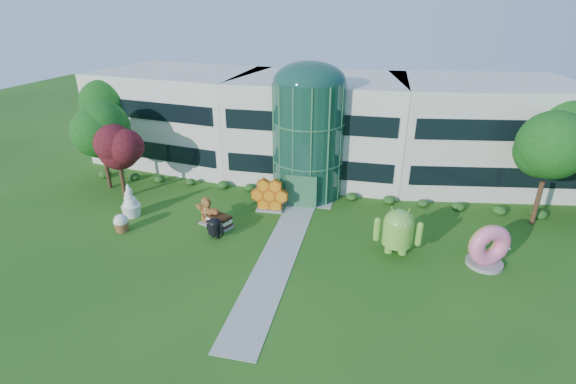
% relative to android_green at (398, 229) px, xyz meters
% --- Properties ---
extents(ground, '(140.00, 140.00, 0.00)m').
position_rel_android_green_xyz_m(ground, '(-7.68, -3.39, -1.88)').
color(ground, '#215114').
rests_on(ground, ground).
extents(building, '(46.00, 15.00, 9.30)m').
position_rel_android_green_xyz_m(building, '(-7.68, 14.61, 2.77)').
color(building, beige).
rests_on(building, ground).
extents(atrium, '(6.00, 6.00, 9.80)m').
position_rel_android_green_xyz_m(atrium, '(-7.68, 8.61, 3.02)').
color(atrium, '#194738').
rests_on(atrium, ground).
extents(walkway, '(2.40, 20.00, 0.04)m').
position_rel_android_green_xyz_m(walkway, '(-7.68, -1.39, -1.86)').
color(walkway, '#9E9E93').
rests_on(walkway, ground).
extents(tree_red, '(4.00, 4.00, 6.00)m').
position_rel_android_green_xyz_m(tree_red, '(-23.18, 4.11, 1.12)').
color(tree_red, '#3F0C14').
rests_on(tree_red, ground).
extents(trees_backdrop, '(52.00, 8.00, 8.40)m').
position_rel_android_green_xyz_m(trees_backdrop, '(-7.68, 9.61, 2.32)').
color(trees_backdrop, '#134C13').
rests_on(trees_backdrop, ground).
extents(android_green, '(3.34, 2.25, 3.75)m').
position_rel_android_green_xyz_m(android_green, '(0.00, 0.00, 0.00)').
color(android_green, '#6BB339').
rests_on(android_green, ground).
extents(android_black, '(1.88, 1.58, 1.82)m').
position_rel_android_green_xyz_m(android_black, '(-12.76, -0.75, -0.97)').
color(android_black, black).
rests_on(android_black, ground).
extents(donut, '(3.17, 2.46, 2.97)m').
position_rel_android_green_xyz_m(donut, '(5.60, -0.23, -0.39)').
color(donut, '#FF6196').
rests_on(donut, ground).
extents(gingerbread, '(2.66, 1.79, 2.29)m').
position_rel_android_green_xyz_m(gingerbread, '(-14.10, 1.04, -0.73)').
color(gingerbread, brown).
rests_on(gingerbread, ground).
extents(ice_cream_sandwich, '(2.36, 1.81, 0.94)m').
position_rel_android_green_xyz_m(ice_cream_sandwich, '(-13.09, 0.89, -1.41)').
color(ice_cream_sandwich, black).
rests_on(ice_cream_sandwich, ground).
extents(honeycomb, '(3.24, 1.29, 2.51)m').
position_rel_android_green_xyz_m(honeycomb, '(-10.03, 4.35, -0.62)').
color(honeycomb, orange).
rests_on(honeycomb, ground).
extents(froyo, '(1.80, 1.80, 2.75)m').
position_rel_android_green_xyz_m(froyo, '(-20.57, 0.99, -0.50)').
color(froyo, white).
rests_on(froyo, ground).
extents(cupcake, '(1.49, 1.49, 1.37)m').
position_rel_android_green_xyz_m(cupcake, '(-19.91, -1.41, -1.19)').
color(cupcake, white).
rests_on(cupcake, ground).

